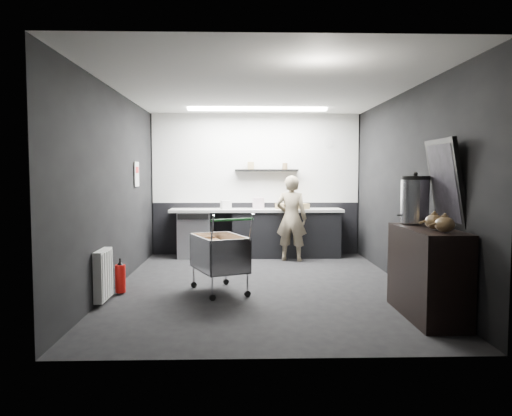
{
  "coord_description": "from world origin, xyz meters",
  "views": [
    {
      "loc": [
        -0.28,
        -6.86,
        1.57
      ],
      "look_at": [
        -0.07,
        0.4,
        1.06
      ],
      "focal_mm": 35.0,
      "sensor_mm": 36.0,
      "label": 1
    }
  ],
  "objects": [
    {
      "name": "dado_panel",
      "position": [
        0.0,
        2.73,
        0.5
      ],
      "size": [
        3.95,
        0.02,
        1.0
      ],
      "primitive_type": "cube",
      "color": "black",
      "rests_on": "wall_back"
    },
    {
      "name": "shopping_cart",
      "position": [
        -0.57,
        -0.37,
        0.48
      ],
      "size": [
        0.87,
        1.12,
        1.02
      ],
      "color": "silver",
      "rests_on": "floor"
    },
    {
      "name": "wall_clock",
      "position": [
        1.4,
        2.72,
        2.15
      ],
      "size": [
        0.2,
        0.03,
        0.2
      ],
      "primitive_type": "cylinder",
      "rotation": [
        1.57,
        0.0,
        0.0
      ],
      "color": "silver",
      "rests_on": "wall_back"
    },
    {
      "name": "ceiling",
      "position": [
        0.0,
        0.0,
        2.7
      ],
      "size": [
        5.5,
        5.5,
        0.0
      ],
      "primitive_type": "plane",
      "rotation": [
        3.14,
        0.0,
        0.0
      ],
      "color": "white",
      "rests_on": "wall_back"
    },
    {
      "name": "cardboard_box",
      "position": [
        0.67,
        2.37,
        0.95
      ],
      "size": [
        0.63,
        0.56,
        0.1
      ],
      "primitive_type": "cube",
      "rotation": [
        0.0,
        0.0,
        0.36
      ],
      "color": "#947C4F",
      "rests_on": "prep_counter"
    },
    {
      "name": "pink_tub",
      "position": [
        0.04,
        2.42,
        1.01
      ],
      "size": [
        0.22,
        0.22,
        0.22
      ],
      "primitive_type": "cylinder",
      "color": "silver",
      "rests_on": "prep_counter"
    },
    {
      "name": "floating_shelf",
      "position": [
        0.2,
        2.62,
        1.62
      ],
      "size": [
        1.2,
        0.22,
        0.04
      ],
      "primitive_type": "cube",
      "color": "black",
      "rests_on": "wall_back"
    },
    {
      "name": "sideboard",
      "position": [
        1.75,
        -1.54,
        0.61
      ],
      "size": [
        0.56,
        1.3,
        1.94
      ],
      "color": "black",
      "rests_on": "floor"
    },
    {
      "name": "radiator",
      "position": [
        -1.94,
        -0.9,
        0.35
      ],
      "size": [
        0.1,
        0.5,
        0.6
      ],
      "primitive_type": "cube",
      "color": "silver",
      "rests_on": "wall_left"
    },
    {
      "name": "poster_red_band",
      "position": [
        -1.98,
        1.3,
        1.62
      ],
      "size": [
        0.02,
        0.22,
        0.1
      ],
      "primitive_type": "cube",
      "color": "red",
      "rests_on": "poster"
    },
    {
      "name": "wall_back",
      "position": [
        0.0,
        2.75,
        1.35
      ],
      "size": [
        5.5,
        0.0,
        5.5
      ],
      "primitive_type": "plane",
      "rotation": [
        1.57,
        0.0,
        0.0
      ],
      "color": "black",
      "rests_on": "floor"
    },
    {
      "name": "wall_right",
      "position": [
        2.0,
        0.0,
        1.35
      ],
      "size": [
        0.0,
        5.5,
        5.5
      ],
      "primitive_type": "plane",
      "rotation": [
        1.57,
        0.0,
        -1.57
      ],
      "color": "black",
      "rests_on": "floor"
    },
    {
      "name": "floor",
      "position": [
        0.0,
        0.0,
        0.0
      ],
      "size": [
        5.5,
        5.5,
        0.0
      ],
      "primitive_type": "plane",
      "color": "black",
      "rests_on": "ground"
    },
    {
      "name": "kitchen_wall_panel",
      "position": [
        0.0,
        2.73,
        1.85
      ],
      "size": [
        3.95,
        0.02,
        1.7
      ],
      "primitive_type": "cube",
      "color": "silver",
      "rests_on": "wall_back"
    },
    {
      "name": "wall_front",
      "position": [
        0.0,
        -2.75,
        1.35
      ],
      "size": [
        5.5,
        0.0,
        5.5
      ],
      "primitive_type": "plane",
      "rotation": [
        -1.57,
        0.0,
        0.0
      ],
      "color": "black",
      "rests_on": "floor"
    },
    {
      "name": "wall_left",
      "position": [
        -2.0,
        0.0,
        1.35
      ],
      "size": [
        0.0,
        5.5,
        5.5
      ],
      "primitive_type": "plane",
      "rotation": [
        1.57,
        0.0,
        1.57
      ],
      "color": "black",
      "rests_on": "floor"
    },
    {
      "name": "fire_extinguisher",
      "position": [
        -1.85,
        -0.43,
        0.22
      ],
      "size": [
        0.13,
        0.13,
        0.44
      ],
      "color": "red",
      "rests_on": "floor"
    },
    {
      "name": "white_container",
      "position": [
        -0.57,
        2.37,
        0.98
      ],
      "size": [
        0.22,
        0.19,
        0.16
      ],
      "primitive_type": "cube",
      "rotation": [
        0.0,
        0.0,
        0.32
      ],
      "color": "silver",
      "rests_on": "prep_counter"
    },
    {
      "name": "ceiling_strip",
      "position": [
        0.0,
        1.85,
        2.67
      ],
      "size": [
        2.4,
        0.2,
        0.04
      ],
      "primitive_type": "cube",
      "color": "white",
      "rests_on": "ceiling"
    },
    {
      "name": "person",
      "position": [
        0.61,
        1.97,
        0.76
      ],
      "size": [
        0.64,
        0.51,
        1.53
      ],
      "primitive_type": "imported",
      "rotation": [
        0.0,
        0.0,
        2.86
      ],
      "color": "#BAB093",
      "rests_on": "floor"
    },
    {
      "name": "prep_counter",
      "position": [
        0.14,
        2.42,
        0.46
      ],
      "size": [
        3.2,
        0.61,
        0.9
      ],
      "color": "black",
      "rests_on": "floor"
    },
    {
      "name": "poster",
      "position": [
        -1.98,
        1.3,
        1.55
      ],
      "size": [
        0.02,
        0.3,
        0.4
      ],
      "primitive_type": "cube",
      "color": "silver",
      "rests_on": "wall_left"
    }
  ]
}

